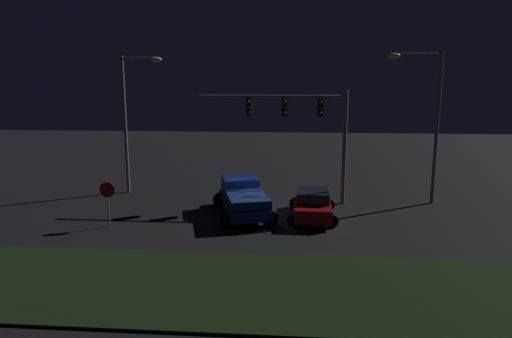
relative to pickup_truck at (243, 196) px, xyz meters
name	(u,v)px	position (x,y,z in m)	size (l,w,h in m)	color
ground_plane	(251,216)	(0.46, -0.24, -1.00)	(80.00, 80.00, 0.00)	black
grass_median	(229,286)	(0.46, -8.76, -0.95)	(23.91, 6.03, 0.10)	black
pickup_truck	(243,196)	(0.00, 0.00, 0.00)	(3.80, 5.73, 1.80)	navy
car_sedan	(312,204)	(3.63, -0.32, -0.26)	(2.56, 4.44, 1.51)	maroon
traffic_signal_gantry	(301,118)	(3.04, 2.66, 3.90)	(8.32, 0.56, 6.50)	slate
street_lamp_left	(132,108)	(-7.30, 4.39, 4.30)	(2.57, 0.44, 8.47)	slate
street_lamp_right	(427,109)	(10.04, 3.18, 4.40)	(3.02, 0.44, 8.56)	slate
stop_sign	(108,196)	(-6.24, -2.59, 0.56)	(0.76, 0.08, 2.23)	slate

